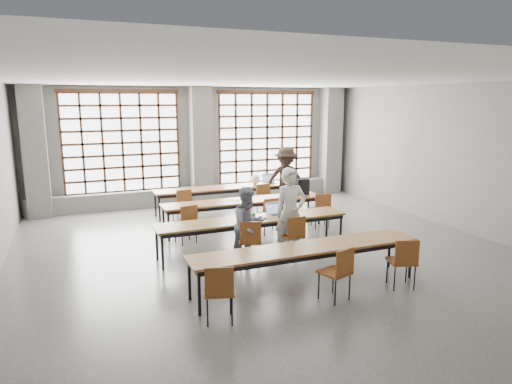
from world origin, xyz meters
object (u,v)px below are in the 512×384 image
(chair_back_mid, at_px, (261,196))
(chair_near_mid, at_px, (339,269))
(desk_row_a, at_px, (226,189))
(red_pouch, at_px, (219,288))
(chair_front_right, at_px, (293,232))
(student_back, at_px, (286,179))
(student_female, at_px, (248,225))
(chair_mid_right, at_px, (321,207))
(plastic_bag, at_px, (255,179))
(desk_row_c, at_px, (253,222))
(green_box, at_px, (249,216))
(phone, at_px, (263,218))
(desk_row_d, at_px, (307,250))
(mouse, at_px, (295,213))
(chair_front_left, at_px, (250,238))
(laptop_front, at_px, (275,212))
(backpack, at_px, (302,187))
(laptop_back, at_px, (269,181))
(chair_back_right, at_px, (288,193))
(chair_mid_centre, at_px, (270,212))
(chair_back_left, at_px, (183,202))
(desk_row_b, at_px, (245,202))
(student_male, at_px, (291,213))
(chair_near_left, at_px, (219,288))
(chair_mid_left, at_px, (187,220))
(chair_near_right, at_px, (404,258))

(chair_back_mid, relative_size, chair_near_mid, 1.00)
(desk_row_a, xyz_separation_m, red_pouch, (-2.14, -6.06, -0.16))
(chair_near_mid, bearing_deg, chair_front_right, 83.34)
(student_back, bearing_deg, student_female, -102.25)
(chair_mid_right, bearing_deg, plastic_bag, 107.33)
(desk_row_c, height_order, green_box, green_box)
(plastic_bag, bearing_deg, chair_mid_right, -72.67)
(desk_row_c, relative_size, phone, 30.77)
(desk_row_d, height_order, mouse, mouse)
(student_back, bearing_deg, chair_front_left, -101.50)
(desk_row_c, height_order, plastic_bag, plastic_bag)
(laptop_front, xyz_separation_m, backpack, (1.52, 1.67, 0.14))
(laptop_back, bearing_deg, chair_back_mid, -126.93)
(plastic_bag, bearing_deg, laptop_front, -105.46)
(backpack, height_order, red_pouch, backpack)
(chair_back_right, distance_m, laptop_back, 0.82)
(chair_mid_centre, distance_m, backpack, 1.44)
(chair_back_left, relative_size, chair_front_right, 1.00)
(desk_row_b, bearing_deg, chair_mid_right, -19.39)
(laptop_back, bearing_deg, student_male, -108.20)
(chair_near_left, distance_m, backpack, 5.75)
(desk_row_b, bearing_deg, chair_back_left, 138.21)
(chair_back_right, bearing_deg, chair_mid_left, -152.09)
(desk_row_a, height_order, chair_front_right, chair_front_right)
(student_male, relative_size, student_back, 0.99)
(desk_row_a, xyz_separation_m, chair_back_right, (1.62, -0.63, -0.13))
(chair_front_left, distance_m, chair_near_left, 2.38)
(desk_row_b, relative_size, chair_back_right, 4.55)
(chair_mid_left, height_order, chair_near_mid, same)
(student_female, height_order, backpack, student_female)
(student_female, bearing_deg, chair_mid_left, 103.11)
(chair_back_right, height_order, green_box, chair_back_right)
(chair_mid_left, relative_size, mouse, 8.98)
(chair_back_mid, relative_size, student_male, 0.49)
(desk_row_c, xyz_separation_m, desk_row_d, (0.15, -2.03, 0.00))
(desk_row_a, bearing_deg, mouse, -84.11)
(plastic_bag, bearing_deg, chair_near_mid, -100.26)
(chair_front_left, relative_size, chair_near_left, 1.00)
(chair_front_right, relative_size, backpack, 2.20)
(chair_back_left, distance_m, chair_mid_centre, 2.42)
(desk_row_d, xyz_separation_m, red_pouch, (-1.70, -0.55, -0.16))
(chair_front_left, height_order, student_female, student_female)
(chair_near_right, distance_m, mouse, 2.72)
(chair_mid_right, xyz_separation_m, student_back, (-0.06, 1.89, 0.38))
(laptop_front, bearing_deg, chair_front_right, -85.10)
(student_female, bearing_deg, chair_mid_right, 18.14)
(chair_near_mid, xyz_separation_m, plastic_bag, (1.12, 6.19, 0.34))
(chair_near_right, height_order, laptop_back, laptop_back)
(chair_front_left, relative_size, backpack, 2.20)
(laptop_front, bearing_deg, desk_row_a, 89.20)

